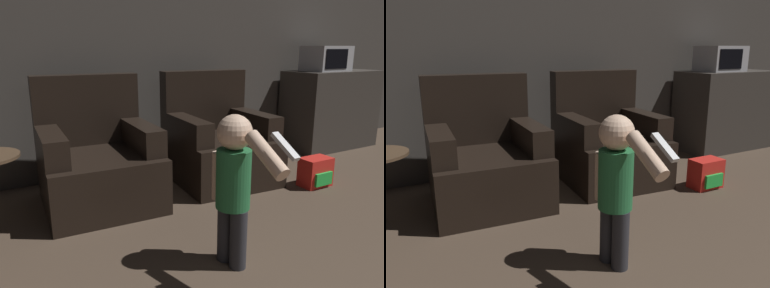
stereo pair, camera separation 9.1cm
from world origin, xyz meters
TOP-DOWN VIEW (x-y plane):
  - wall_back at (0.00, 4.50)m, footprint 8.40×0.05m
  - armchair_left at (-0.41, 3.84)m, footprint 0.88×0.90m
  - armchair_right at (0.70, 3.84)m, footprint 0.89×0.92m
  - person_toddler at (-0.03, 2.59)m, footprint 0.19×0.58m
  - toy_backpack at (1.33, 3.23)m, footprint 0.27×0.19m
  - kitchen_counter at (2.53, 4.15)m, footprint 1.13×0.57m
  - microwave at (2.39, 4.15)m, footprint 0.50×0.37m

SIDE VIEW (x-z plane):
  - toy_backpack at x=1.33m, z-range 0.00..0.25m
  - armchair_left at x=-0.41m, z-range -0.16..0.81m
  - armchair_right at x=0.70m, z-range -0.16..0.81m
  - kitchen_counter at x=2.53m, z-range 0.00..0.92m
  - person_toddler at x=-0.03m, z-range 0.08..0.93m
  - microwave at x=2.39m, z-range 0.92..1.20m
  - wall_back at x=0.00m, z-range 0.00..2.60m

